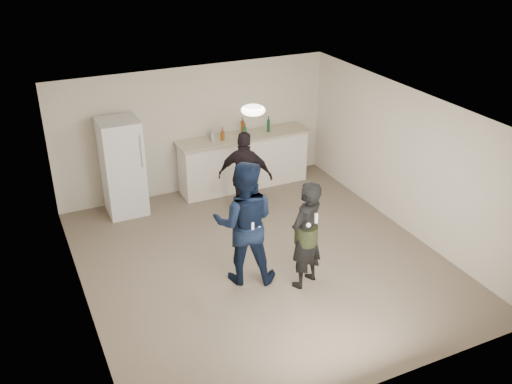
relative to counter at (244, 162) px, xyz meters
name	(u,v)px	position (x,y,z in m)	size (l,w,h in m)	color
floor	(261,261)	(-0.88, -2.67, -0.53)	(6.00, 6.00, 0.00)	#6B5B4C
ceiling	(262,113)	(-0.88, -2.67, 1.98)	(6.00, 6.00, 0.00)	silver
wall_back	(195,130)	(-0.88, 0.33, 0.72)	(6.00, 6.00, 0.00)	beige
wall_front	(380,302)	(-0.88, -5.67, 0.72)	(6.00, 6.00, 0.00)	beige
wall_left	(76,230)	(-3.63, -2.67, 0.72)	(6.00, 6.00, 0.00)	beige
wall_right	(407,161)	(1.87, -2.67, 0.72)	(6.00, 6.00, 0.00)	beige
counter	(244,162)	(0.00, 0.00, 0.00)	(2.60, 0.56, 1.05)	white
counter_top	(244,137)	(0.00, 0.00, 0.55)	(2.68, 0.64, 0.04)	#B9B18F
fridge	(123,167)	(-2.44, -0.07, 0.38)	(0.70, 0.70, 1.80)	white
fridge_handle	(141,151)	(-2.16, -0.44, 0.78)	(0.02, 0.02, 0.60)	silver
ceiling_dome	(253,110)	(-0.88, -2.37, 1.93)	(0.36, 0.36, 0.16)	white
shaker	(211,135)	(-0.63, 0.13, 0.65)	(0.08, 0.08, 0.17)	#B3B3B7
man	(244,223)	(-1.31, -2.99, 0.44)	(0.94, 0.73, 1.94)	#102245
woman	(306,235)	(-0.56, -3.50, 0.32)	(0.62, 0.40, 1.69)	black
camo_shorts	(306,235)	(-0.56, -3.50, 0.32)	(0.34, 0.34, 0.28)	#293417
spectator	(245,176)	(-0.52, -1.23, 0.31)	(0.97, 0.41, 1.66)	black
remote_man	(252,227)	(-1.31, -3.27, 0.53)	(0.04, 0.04, 0.15)	white
nunchuk_man	(259,228)	(-1.19, -3.24, 0.45)	(0.07, 0.07, 0.07)	white
remote_woman	(316,218)	(-0.56, -3.75, 0.72)	(0.04, 0.04, 0.15)	white
nunchuk_woman	(309,225)	(-0.66, -3.72, 0.62)	(0.07, 0.07, 0.07)	white
bottle_cluster	(239,131)	(-0.09, 0.01, 0.67)	(1.27, 0.34, 0.25)	silver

